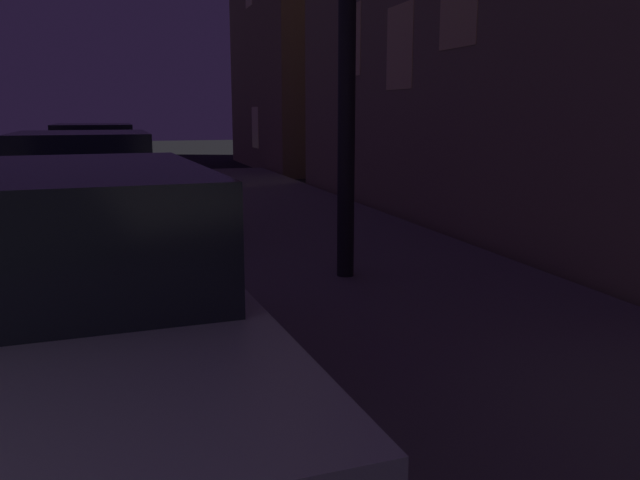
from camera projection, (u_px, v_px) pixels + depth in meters
name	position (u px, v px, depth m)	size (l,w,h in m)	color
car_silver	(40.00, 320.00, 3.14)	(2.20, 4.13, 1.43)	#B7B7BF
car_blue	(85.00, 188.00, 8.52)	(2.12, 4.32, 1.43)	navy
car_black	(95.00, 158.00, 14.06)	(2.05, 4.40, 1.43)	black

